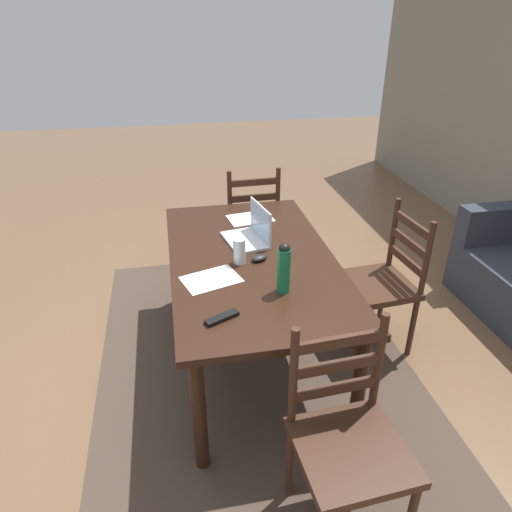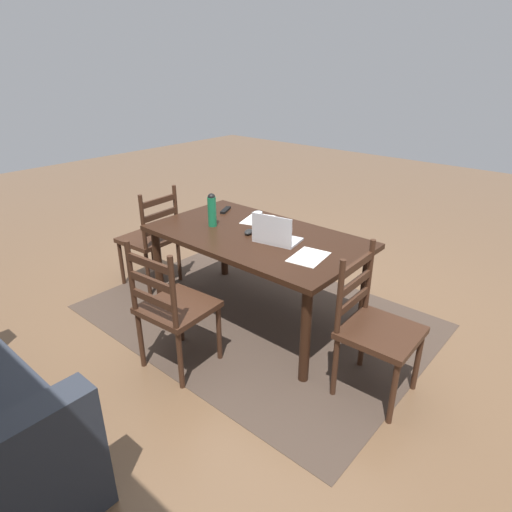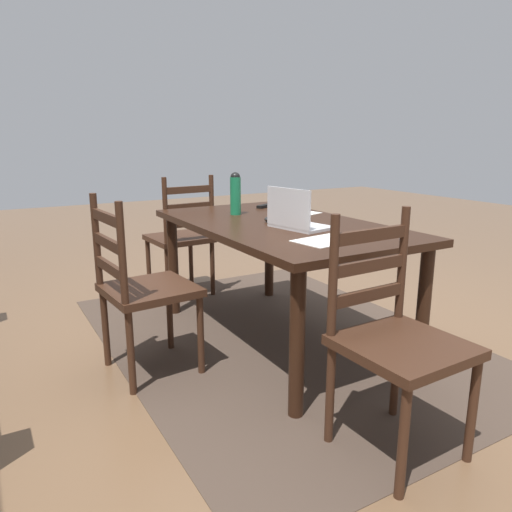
# 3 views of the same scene
# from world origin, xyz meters

# --- Properties ---
(ground_plane) EXTENTS (14.00, 14.00, 0.00)m
(ground_plane) POSITION_xyz_m (0.00, 0.00, 0.00)
(ground_plane) COLOR brown
(area_rug) EXTENTS (2.69, 1.94, 0.01)m
(area_rug) POSITION_xyz_m (0.00, 0.00, 0.00)
(area_rug) COLOR #47382D
(area_rug) RESTS_ON ground
(dining_table) EXTENTS (1.68, 0.95, 0.74)m
(dining_table) POSITION_xyz_m (0.00, 0.00, 0.65)
(dining_table) COLOR black
(dining_table) RESTS_ON ground
(chair_left_far) EXTENTS (0.45, 0.45, 0.95)m
(chair_left_far) POSITION_xyz_m (-1.13, 0.19, 0.46)
(chair_left_far) COLOR #3D2316
(chair_left_far) RESTS_ON ground
(chair_right_far) EXTENTS (0.47, 0.47, 0.95)m
(chair_right_far) POSITION_xyz_m (1.13, 0.19, 0.46)
(chair_right_far) COLOR #3D2316
(chair_right_far) RESTS_ON ground
(chair_far_head) EXTENTS (0.48, 0.48, 0.95)m
(chair_far_head) POSITION_xyz_m (-0.00, 0.85, 0.46)
(chair_far_head) COLOR #3D2316
(chair_far_head) RESTS_ON ground
(laptop) EXTENTS (0.36, 0.28, 0.23)m
(laptop) POSITION_xyz_m (-0.22, 0.04, 0.80)
(laptop) COLOR silver
(laptop) RESTS_ON dining_table
(water_bottle) EXTENTS (0.07, 0.07, 0.27)m
(water_bottle) POSITION_xyz_m (0.39, 0.09, 0.88)
(water_bottle) COLOR #197247
(water_bottle) RESTS_ON dining_table
(drinking_glass) EXTENTS (0.07, 0.07, 0.15)m
(drinking_glass) POSITION_xyz_m (0.05, -0.08, 0.81)
(drinking_glass) COLOR silver
(drinking_glass) RESTS_ON dining_table
(computer_mouse) EXTENTS (0.09, 0.12, 0.03)m
(computer_mouse) POSITION_xyz_m (0.05, 0.03, 0.75)
(computer_mouse) COLOR black
(computer_mouse) RESTS_ON dining_table
(tv_remote) EXTENTS (0.11, 0.17, 0.02)m
(tv_remote) POSITION_xyz_m (0.58, -0.25, 0.75)
(tv_remote) COLOR black
(tv_remote) RESTS_ON dining_table
(paper_stack_left) EXTENTS (0.25, 0.32, 0.00)m
(paper_stack_left) POSITION_xyz_m (-0.55, 0.09, 0.74)
(paper_stack_left) COLOR white
(paper_stack_left) RESTS_ON dining_table
(paper_stack_right) EXTENTS (0.29, 0.35, 0.00)m
(paper_stack_right) POSITION_xyz_m (0.21, -0.26, 0.74)
(paper_stack_right) COLOR white
(paper_stack_right) RESTS_ON dining_table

